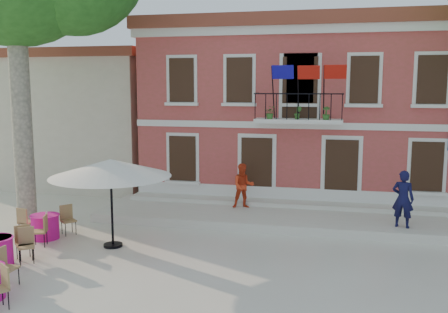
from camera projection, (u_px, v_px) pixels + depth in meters
ground at (208, 259)px, 13.90m from camera, size 90.00×90.00×0.00m
main_building at (306, 108)px, 22.57m from camera, size 13.50×9.59×7.50m
neighbor_west at (85, 116)px, 26.13m from camera, size 9.40×9.40×6.40m
terrace at (294, 218)px, 17.69m from camera, size 14.00×3.40×0.30m
patio_umbrella at (111, 168)px, 14.65m from camera, size 3.57×3.57×2.65m
pedestrian_navy at (403, 199)px, 15.84m from camera, size 0.77×0.61×1.84m
pedestrian_orange at (243, 186)px, 18.37m from camera, size 0.95×0.84×1.65m
cafe_table_3 at (45, 225)px, 15.69m from camera, size 1.76×1.84×0.95m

